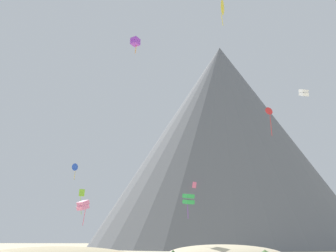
{
  "coord_description": "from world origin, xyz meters",
  "views": [
    {
      "loc": [
        7.57,
        -33.36,
        2.11
      ],
      "look_at": [
        -0.17,
        39.95,
        21.2
      ],
      "focal_mm": 46.83,
      "sensor_mm": 36.0,
      "label": 1
    }
  ],
  "objects_px": {
    "kite_rainbow_low": "(194,185)",
    "rock_massif": "(224,143)",
    "kite_lime_low": "(82,195)",
    "kite_violet_high": "(135,42)",
    "kite_blue_mid": "(74,167)",
    "kite_green_low": "(188,199)",
    "kite_white_mid": "(304,93)",
    "kite_yellow_high": "(223,7)",
    "kite_red_mid": "(269,112)",
    "kite_pink_low": "(83,205)"
  },
  "relations": [
    {
      "from": "kite_blue_mid",
      "to": "kite_yellow_high",
      "type": "xyz_separation_m",
      "value": [
        31.02,
        -23.8,
        21.61
      ]
    },
    {
      "from": "kite_yellow_high",
      "to": "kite_pink_low",
      "type": "relative_size",
      "value": 1.37
    },
    {
      "from": "rock_massif",
      "to": "kite_blue_mid",
      "type": "distance_m",
      "value": 41.93
    },
    {
      "from": "rock_massif",
      "to": "kite_red_mid",
      "type": "relative_size",
      "value": 16.02
    },
    {
      "from": "kite_yellow_high",
      "to": "kite_red_mid",
      "type": "xyz_separation_m",
      "value": [
        6.28,
        0.7,
        -17.52
      ]
    },
    {
      "from": "kite_lime_low",
      "to": "kite_violet_high",
      "type": "xyz_separation_m",
      "value": [
        12.21,
        -14.69,
        23.22
      ]
    },
    {
      "from": "kite_red_mid",
      "to": "rock_massif",
      "type": "bearing_deg",
      "value": -108.31
    },
    {
      "from": "kite_white_mid",
      "to": "kite_violet_high",
      "type": "height_order",
      "value": "kite_violet_high"
    },
    {
      "from": "rock_massif",
      "to": "kite_blue_mid",
      "type": "height_order",
      "value": "rock_massif"
    },
    {
      "from": "kite_blue_mid",
      "to": "kite_white_mid",
      "type": "bearing_deg",
      "value": 99.34
    },
    {
      "from": "kite_yellow_high",
      "to": "kite_lime_low",
      "type": "bearing_deg",
      "value": 73.56
    },
    {
      "from": "kite_rainbow_low",
      "to": "kite_red_mid",
      "type": "bearing_deg",
      "value": 156.7
    },
    {
      "from": "kite_red_mid",
      "to": "kite_white_mid",
      "type": "xyz_separation_m",
      "value": [
        5.66,
        1.22,
        3.27
      ]
    },
    {
      "from": "kite_red_mid",
      "to": "kite_blue_mid",
      "type": "bearing_deg",
      "value": -56.72
    },
    {
      "from": "kite_yellow_high",
      "to": "kite_white_mid",
      "type": "height_order",
      "value": "kite_yellow_high"
    },
    {
      "from": "kite_blue_mid",
      "to": "kite_white_mid",
      "type": "relative_size",
      "value": 2.28
    },
    {
      "from": "kite_yellow_high",
      "to": "kite_lime_low",
      "type": "height_order",
      "value": "kite_yellow_high"
    },
    {
      "from": "kite_yellow_high",
      "to": "kite_violet_high",
      "type": "height_order",
      "value": "kite_yellow_high"
    },
    {
      "from": "kite_white_mid",
      "to": "kite_violet_high",
      "type": "distance_m",
      "value": 27.85
    },
    {
      "from": "kite_violet_high",
      "to": "kite_pink_low",
      "type": "bearing_deg",
      "value": -85.82
    },
    {
      "from": "kite_lime_low",
      "to": "kite_rainbow_low",
      "type": "bearing_deg",
      "value": 52.81
    },
    {
      "from": "kite_rainbow_low",
      "to": "kite_violet_high",
      "type": "distance_m",
      "value": 31.83
    },
    {
      "from": "kite_yellow_high",
      "to": "kite_lime_low",
      "type": "relative_size",
      "value": 0.95
    },
    {
      "from": "kite_pink_low",
      "to": "kite_red_mid",
      "type": "relative_size",
      "value": 0.73
    },
    {
      "from": "kite_rainbow_low",
      "to": "rock_massif",
      "type": "bearing_deg",
      "value": -66.37
    },
    {
      "from": "kite_green_low",
      "to": "kite_lime_low",
      "type": "distance_m",
      "value": 27.57
    },
    {
      "from": "kite_pink_low",
      "to": "kite_rainbow_low",
      "type": "xyz_separation_m",
      "value": [
        12.73,
        32.33,
        6.29
      ]
    },
    {
      "from": "kite_green_low",
      "to": "kite_lime_low",
      "type": "bearing_deg",
      "value": 104.72
    },
    {
      "from": "kite_green_low",
      "to": "kite_lime_low",
      "type": "relative_size",
      "value": 0.73
    },
    {
      "from": "kite_green_low",
      "to": "kite_violet_high",
      "type": "height_order",
      "value": "kite_violet_high"
    },
    {
      "from": "rock_massif",
      "to": "kite_violet_high",
      "type": "relative_size",
      "value": 25.63
    },
    {
      "from": "kite_violet_high",
      "to": "kite_lime_low",
      "type": "bearing_deg",
      "value": 159.38
    },
    {
      "from": "kite_red_mid",
      "to": "kite_white_mid",
      "type": "relative_size",
      "value": 2.95
    },
    {
      "from": "kite_green_low",
      "to": "kite_pink_low",
      "type": "height_order",
      "value": "kite_green_low"
    },
    {
      "from": "kite_green_low",
      "to": "kite_pink_low",
      "type": "distance_m",
      "value": 14.52
    },
    {
      "from": "rock_massif",
      "to": "kite_lime_low",
      "type": "relative_size",
      "value": 15.23
    },
    {
      "from": "kite_pink_low",
      "to": "kite_violet_high",
      "type": "height_order",
      "value": "kite_violet_high"
    },
    {
      "from": "kite_yellow_high",
      "to": "kite_rainbow_low",
      "type": "height_order",
      "value": "kite_yellow_high"
    },
    {
      "from": "kite_pink_low",
      "to": "kite_violet_high",
      "type": "xyz_separation_m",
      "value": [
        4.52,
        9.5,
        26.89
      ]
    },
    {
      "from": "kite_pink_low",
      "to": "kite_violet_high",
      "type": "distance_m",
      "value": 28.87
    },
    {
      "from": "kite_violet_high",
      "to": "kite_blue_mid",
      "type": "bearing_deg",
      "value": 155.21
    },
    {
      "from": "kite_pink_low",
      "to": "kite_yellow_high",
      "type": "bearing_deg",
      "value": -119.04
    },
    {
      "from": "kite_red_mid",
      "to": "kite_violet_high",
      "type": "xyz_separation_m",
      "value": [
        -20.59,
        -0.29,
        12.44
      ]
    },
    {
      "from": "kite_blue_mid",
      "to": "kite_pink_low",
      "type": "bearing_deg",
      "value": 56.67
    },
    {
      "from": "kite_green_low",
      "to": "kite_white_mid",
      "type": "distance_m",
      "value": 24.67
    },
    {
      "from": "kite_green_low",
      "to": "kite_violet_high",
      "type": "bearing_deg",
      "value": 124.54
    },
    {
      "from": "kite_blue_mid",
      "to": "kite_rainbow_low",
      "type": "distance_m",
      "value": 25.26
    },
    {
      "from": "kite_red_mid",
      "to": "kite_green_low",
      "type": "bearing_deg",
      "value": -8.39
    },
    {
      "from": "kite_yellow_high",
      "to": "kite_green_low",
      "type": "bearing_deg",
      "value": 129.79
    },
    {
      "from": "kite_rainbow_low",
      "to": "kite_violet_high",
      "type": "xyz_separation_m",
      "value": [
        -8.21,
        -22.84,
        20.6
      ]
    }
  ]
}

